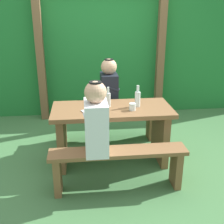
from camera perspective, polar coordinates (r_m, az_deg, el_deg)
ground_plane at (r=3.61m, az=-0.00°, el=-9.69°), size 12.00×12.00×0.00m
hedge_backdrop at (r=5.42m, az=-2.63°, el=11.69°), size 6.40×1.06×1.98m
pergola_post_left at (r=4.76m, az=-14.23°, el=10.81°), size 0.12×0.12×2.13m
pergola_post_right at (r=4.90m, az=9.73°, el=11.39°), size 0.12×0.12×2.13m
picnic_table at (r=3.39m, az=-0.00°, el=-2.65°), size 1.40×0.64×0.70m
bench_near at (r=2.94m, az=1.26°, el=-9.91°), size 1.40×0.24×0.45m
bench_far at (r=3.99m, az=-0.91°, el=-1.44°), size 1.40×0.24×0.45m
person_white_shirt at (r=2.72m, az=-3.23°, el=-1.72°), size 0.25×0.35×0.72m
person_black_coat at (r=3.84m, az=-0.61°, el=4.94°), size 0.25×0.35×0.72m
drinking_glass at (r=3.23m, az=4.13°, el=1.07°), size 0.08×0.08×0.08m
bottle_left at (r=3.34m, az=5.17°, el=2.77°), size 0.06×0.06×0.26m
bottle_right at (r=3.32m, az=-0.79°, el=2.61°), size 0.06×0.06×0.24m
cell_phone at (r=3.18m, az=-5.26°, el=0.01°), size 0.12×0.16×0.01m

